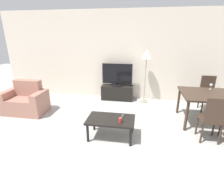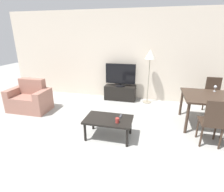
{
  "view_description": "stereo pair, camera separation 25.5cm",
  "coord_description": "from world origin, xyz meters",
  "px_view_note": "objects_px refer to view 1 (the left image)",
  "views": [
    {
      "loc": [
        0.62,
        -2.02,
        2.01
      ],
      "look_at": [
        -0.02,
        1.73,
        0.65
      ],
      "focal_mm": 28.0,
      "sensor_mm": 36.0,
      "label": 1
    },
    {
      "loc": [
        0.87,
        -1.97,
        2.01
      ],
      "look_at": [
        -0.02,
        1.73,
        0.65
      ],
      "focal_mm": 28.0,
      "sensor_mm": 36.0,
      "label": 2
    }
  ],
  "objects_px": {
    "dining_chair_near": "(212,117)",
    "wine_glass_center": "(211,85)",
    "dining_chair_far": "(208,92)",
    "cup_white_near": "(120,120)",
    "coffee_table": "(111,121)",
    "floor_lamp": "(147,58)",
    "remote_primary": "(123,116)",
    "armchair": "(26,101)",
    "tv_stand": "(117,93)",
    "tv": "(117,75)",
    "dining_table": "(211,97)"
  },
  "relations": [
    {
      "from": "dining_chair_near",
      "to": "wine_glass_center",
      "type": "xyz_separation_m",
      "value": [
        0.32,
        1.2,
        0.3
      ]
    },
    {
      "from": "dining_chair_far",
      "to": "cup_white_near",
      "type": "xyz_separation_m",
      "value": [
        -2.16,
        -1.96,
        -0.06
      ]
    },
    {
      "from": "coffee_table",
      "to": "floor_lamp",
      "type": "bearing_deg",
      "value": 72.59
    },
    {
      "from": "floor_lamp",
      "to": "cup_white_near",
      "type": "distance_m",
      "value": 2.48
    },
    {
      "from": "dining_chair_near",
      "to": "coffee_table",
      "type": "bearing_deg",
      "value": -174.95
    },
    {
      "from": "dining_chair_near",
      "to": "remote_primary",
      "type": "distance_m",
      "value": 1.7
    },
    {
      "from": "armchair",
      "to": "floor_lamp",
      "type": "relative_size",
      "value": 0.68
    },
    {
      "from": "coffee_table",
      "to": "cup_white_near",
      "type": "bearing_deg",
      "value": -31.19
    },
    {
      "from": "dining_chair_far",
      "to": "cup_white_near",
      "type": "relative_size",
      "value": 9.88
    },
    {
      "from": "floor_lamp",
      "to": "dining_chair_far",
      "type": "bearing_deg",
      "value": -10.44
    },
    {
      "from": "floor_lamp",
      "to": "remote_primary",
      "type": "relative_size",
      "value": 10.63
    },
    {
      "from": "remote_primary",
      "to": "wine_glass_center",
      "type": "height_order",
      "value": "wine_glass_center"
    },
    {
      "from": "armchair",
      "to": "floor_lamp",
      "type": "distance_m",
      "value": 3.55
    },
    {
      "from": "coffee_table",
      "to": "cup_white_near",
      "type": "distance_m",
      "value": 0.26
    },
    {
      "from": "tv_stand",
      "to": "wine_glass_center",
      "type": "height_order",
      "value": "wine_glass_center"
    },
    {
      "from": "tv",
      "to": "cup_white_near",
      "type": "height_order",
      "value": "tv"
    },
    {
      "from": "armchair",
      "to": "cup_white_near",
      "type": "distance_m",
      "value": 2.82
    },
    {
      "from": "dining_chair_far",
      "to": "remote_primary",
      "type": "bearing_deg",
      "value": -141.85
    },
    {
      "from": "dining_table",
      "to": "coffee_table",
      "type": "bearing_deg",
      "value": -154.92
    },
    {
      "from": "coffee_table",
      "to": "wine_glass_center",
      "type": "height_order",
      "value": "wine_glass_center"
    },
    {
      "from": "dining_chair_far",
      "to": "remote_primary",
      "type": "xyz_separation_m",
      "value": [
        -2.15,
        -1.69,
        -0.09
      ]
    },
    {
      "from": "tv",
      "to": "coffee_table",
      "type": "distance_m",
      "value": 2.24
    },
    {
      "from": "tv",
      "to": "dining_table",
      "type": "distance_m",
      "value": 2.62
    },
    {
      "from": "tv_stand",
      "to": "remote_primary",
      "type": "height_order",
      "value": "tv_stand"
    },
    {
      "from": "tv_stand",
      "to": "cup_white_near",
      "type": "bearing_deg",
      "value": -80.44
    },
    {
      "from": "coffee_table",
      "to": "remote_primary",
      "type": "height_order",
      "value": "remote_primary"
    },
    {
      "from": "tv",
      "to": "cup_white_near",
      "type": "bearing_deg",
      "value": -80.43
    },
    {
      "from": "dining_chair_far",
      "to": "dining_table",
      "type": "bearing_deg",
      "value": -105.13
    },
    {
      "from": "remote_primary",
      "to": "wine_glass_center",
      "type": "relative_size",
      "value": 1.03
    },
    {
      "from": "armchair",
      "to": "wine_glass_center",
      "type": "bearing_deg",
      "value": 6.71
    },
    {
      "from": "dining_chair_near",
      "to": "floor_lamp",
      "type": "relative_size",
      "value": 0.59
    },
    {
      "from": "tv",
      "to": "dining_table",
      "type": "xyz_separation_m",
      "value": [
        2.33,
        -1.19,
        -0.16
      ]
    },
    {
      "from": "armchair",
      "to": "coffee_table",
      "type": "bearing_deg",
      "value": -18.49
    },
    {
      "from": "armchair",
      "to": "coffee_table",
      "type": "xyz_separation_m",
      "value": [
        2.44,
        -0.82,
        0.06
      ]
    },
    {
      "from": "floor_lamp",
      "to": "coffee_table",
      "type": "bearing_deg",
      "value": -107.41
    },
    {
      "from": "tv",
      "to": "remote_primary",
      "type": "xyz_separation_m",
      "value": [
        0.4,
        -2.05,
        -0.37
      ]
    },
    {
      "from": "tv",
      "to": "cup_white_near",
      "type": "relative_size",
      "value": 9.75
    },
    {
      "from": "dining_chair_near",
      "to": "cup_white_near",
      "type": "distance_m",
      "value": 1.74
    },
    {
      "from": "dining_chair_far",
      "to": "remote_primary",
      "type": "distance_m",
      "value": 2.73
    },
    {
      "from": "tv_stand",
      "to": "dining_table",
      "type": "bearing_deg",
      "value": -27.2
    },
    {
      "from": "armchair",
      "to": "floor_lamp",
      "type": "xyz_separation_m",
      "value": [
        3.12,
        1.33,
        1.05
      ]
    },
    {
      "from": "armchair",
      "to": "tv",
      "type": "xyz_separation_m",
      "value": [
        2.26,
        1.38,
        0.5
      ]
    },
    {
      "from": "remote_primary",
      "to": "floor_lamp",
      "type": "bearing_deg",
      "value": 77.17
    },
    {
      "from": "armchair",
      "to": "dining_chair_far",
      "type": "xyz_separation_m",
      "value": [
        4.81,
        1.02,
        0.22
      ]
    },
    {
      "from": "armchair",
      "to": "wine_glass_center",
      "type": "relative_size",
      "value": 7.39
    },
    {
      "from": "tv_stand",
      "to": "cup_white_near",
      "type": "relative_size",
      "value": 10.26
    },
    {
      "from": "wine_glass_center",
      "to": "floor_lamp",
      "type": "bearing_deg",
      "value": 153.59
    },
    {
      "from": "tv_stand",
      "to": "floor_lamp",
      "type": "height_order",
      "value": "floor_lamp"
    },
    {
      "from": "dining_chair_near",
      "to": "dining_table",
      "type": "bearing_deg",
      "value": 74.87
    },
    {
      "from": "tv_stand",
      "to": "remote_primary",
      "type": "bearing_deg",
      "value": -78.84
    }
  ]
}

